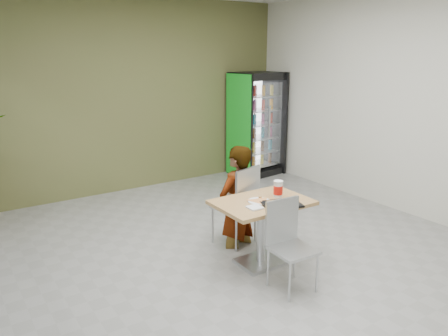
{
  "coord_description": "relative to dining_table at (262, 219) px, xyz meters",
  "views": [
    {
      "loc": [
        -2.62,
        -3.42,
        2.34
      ],
      "look_at": [
        0.11,
        0.68,
        1.0
      ],
      "focal_mm": 35.0,
      "sensor_mm": 36.0,
      "label": 1
    }
  ],
  "objects": [
    {
      "name": "chair_far",
      "position": [
        0.1,
        0.54,
        0.05
      ],
      "size": [
        0.55,
        0.55,
        1.0
      ],
      "rotation": [
        0.0,
        0.0,
        3.42
      ],
      "color": "#B0B3B5",
      "rests_on": "ground"
    },
    {
      "name": "pizza_plate",
      "position": [
        -0.05,
        -0.01,
        0.23
      ],
      "size": [
        0.34,
        0.34,
        0.03
      ],
      "color": "silver",
      "rests_on": "dining_table"
    },
    {
      "name": "beverage_fridge",
      "position": [
        2.25,
        3.0,
        0.43
      ],
      "size": [
        0.96,
        0.77,
        1.94
      ],
      "rotation": [
        0.0,
        0.0,
        0.11
      ],
      "color": "black",
      "rests_on": "ground"
    },
    {
      "name": "napkin_stack",
      "position": [
        -0.21,
        -0.14,
        0.22
      ],
      "size": [
        0.15,
        0.15,
        0.02
      ],
      "primitive_type": "cube",
      "rotation": [
        0.0,
        0.0,
        -0.04
      ],
      "color": "silver",
      "rests_on": "dining_table"
    },
    {
      "name": "soda_cup",
      "position": [
        0.23,
        0.0,
        0.3
      ],
      "size": [
        0.11,
        0.11,
        0.19
      ],
      "color": "silver",
      "rests_on": "dining_table"
    },
    {
      "name": "chair_near",
      "position": [
        -0.08,
        -0.51,
        -0.01
      ],
      "size": [
        0.42,
        0.43,
        0.91
      ],
      "rotation": [
        0.0,
        0.0,
        -0.05
      ],
      "color": "#B0B3B5",
      "rests_on": "ground"
    },
    {
      "name": "seated_woman",
      "position": [
        0.07,
        0.59,
        -0.06
      ],
      "size": [
        0.65,
        0.51,
        1.55
      ],
      "primitive_type": "imported",
      "rotation": [
        0.0,
        0.0,
        3.42
      ],
      "color": "black",
      "rests_on": "ground"
    },
    {
      "name": "cafeteria_tray",
      "position": [
        0.08,
        -0.22,
        0.22
      ],
      "size": [
        0.46,
        0.38,
        0.02
      ],
      "primitive_type": "cube",
      "rotation": [
        0.0,
        0.0,
        -0.27
      ],
      "color": "black",
      "rests_on": "dining_table"
    },
    {
      "name": "dining_table",
      "position": [
        0.0,
        0.0,
        0.0
      ],
      "size": [
        1.02,
        0.72,
        0.75
      ],
      "rotation": [
        0.0,
        0.0,
        -0.01
      ],
      "color": "#B4864D",
      "rests_on": "ground"
    },
    {
      "name": "ground",
      "position": [
        -0.21,
        -0.08,
        -0.54
      ],
      "size": [
        7.0,
        7.0,
        0.0
      ],
      "primitive_type": "plane",
      "color": "gray",
      "rests_on": "ground"
    },
    {
      "name": "room_envelope",
      "position": [
        -0.21,
        -0.08,
        1.06
      ],
      "size": [
        6.0,
        7.0,
        3.2
      ],
      "primitive_type": null,
      "color": "silver",
      "rests_on": "ground"
    }
  ]
}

